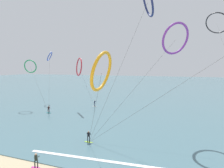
% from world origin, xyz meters
% --- Properties ---
extents(sea_water, '(400.00, 200.00, 0.08)m').
position_xyz_m(sea_water, '(0.00, 108.54, 0.04)').
color(sea_water, '#476B75').
rests_on(sea_water, ground).
extents(surfer_lime, '(1.40, 0.61, 1.70)m').
position_xyz_m(surfer_lime, '(-0.84, 15.60, 0.82)').
color(surfer_lime, '#8CC62D').
rests_on(surfer_lime, ground).
extents(surfer_teal, '(1.40, 0.70, 1.70)m').
position_xyz_m(surfer_teal, '(-17.49, 27.71, 0.82)').
color(surfer_teal, teal).
rests_on(surfer_teal, ground).
extents(surfer_ivory, '(1.40, 0.72, 1.70)m').
position_xyz_m(surfer_ivory, '(-10.24, 38.07, 0.82)').
color(surfer_ivory, silver).
rests_on(surfer_ivory, ground).
extents(surfer_magenta, '(1.40, 0.73, 1.70)m').
position_xyz_m(surfer_magenta, '(-3.21, 7.64, 0.74)').
color(surfer_magenta, '#CC288E').
rests_on(surfer_magenta, ground).
extents(kite_crimson, '(4.44, 5.88, 13.40)m').
position_xyz_m(kite_crimson, '(-12.73, 34.13, 11.03)').
color(kite_crimson, red).
rests_on(kite_crimson, ground).
extents(kite_cobalt, '(11.37, 15.48, 15.85)m').
position_xyz_m(kite_cobalt, '(-27.39, 41.35, 14.34)').
color(kite_cobalt, '#2647B7').
rests_on(kite_cobalt, ground).
extents(kite_navy, '(9.01, 7.82, 23.14)m').
position_xyz_m(kite_navy, '(6.60, 20.88, 20.82)').
color(kite_navy, navy).
rests_on(kite_navy, ground).
extents(kite_violet, '(14.16, 11.09, 18.13)m').
position_xyz_m(kite_violet, '(10.67, 24.08, 15.58)').
color(kite_violet, purple).
rests_on(kite_violet, ground).
extents(kite_emerald, '(10.61, 4.83, 12.99)m').
position_xyz_m(kite_emerald, '(-26.23, 31.74, 11.17)').
color(kite_emerald, '#199351').
rests_on(kite_emerald, ground).
extents(kite_amber, '(4.53, 6.11, 12.92)m').
position_xyz_m(kite_amber, '(2.79, 11.96, 10.52)').
color(kite_amber, orange).
rests_on(kite_amber, ground).
extents(kite_charcoal, '(6.21, 31.62, 23.82)m').
position_xyz_m(kite_charcoal, '(19.82, 43.11, 21.48)').
color(kite_charcoal, black).
rests_on(kite_charcoal, ground).
extents(wave_crest_mid, '(17.90, 1.78, 0.12)m').
position_xyz_m(wave_crest_mid, '(2.46, 11.30, 0.06)').
color(wave_crest_mid, white).
rests_on(wave_crest_mid, ground).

